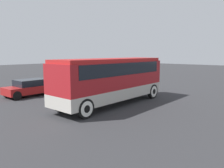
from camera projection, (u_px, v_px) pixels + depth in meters
ground_plane at (112, 104)px, 15.60m from camera, size 120.00×120.00×0.00m
tour_bus at (113, 77)px, 15.40m from camera, size 9.34×2.53×3.25m
parked_car_near at (33, 87)px, 18.82m from camera, size 4.76×1.98×1.41m
parked_car_mid at (64, 81)px, 23.23m from camera, size 4.72×1.89×1.27m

